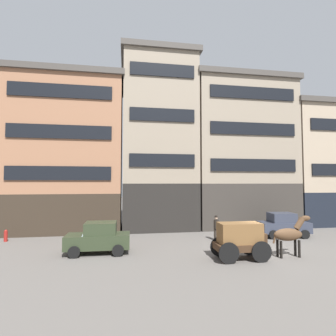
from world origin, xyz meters
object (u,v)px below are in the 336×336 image
Objects in this scene: sedan_parked_curb at (99,238)px; pedestrian_officer at (216,227)px; cargo_wagon at (241,238)px; draft_horse at (290,234)px; sedan_dark at (283,225)px; fire_hydrant_curbside at (6,235)px.

sedan_parked_curb is 8.33m from pedestrian_officer.
cargo_wagon is at bearing -17.68° from sedan_parked_curb.
sedan_parked_curb is (-10.75, 2.49, -0.36)m from draft_horse.
sedan_parked_curb is at bearing -165.14° from pedestrian_officer.
sedan_dark is 4.64× the size of fire_hydrant_curbside.
draft_horse reaches higher than fire_hydrant_curbside.
pedestrian_officer is at bearing 86.85° from cargo_wagon.
sedan_parked_curb reaches higher than fire_hydrant_curbside.
sedan_dark is at bearing 60.40° from draft_horse.
cargo_wagon is 16.11m from fire_hydrant_curbside.
sedan_dark is (2.87, 5.04, -0.36)m from draft_horse.
fire_hydrant_curbside is at bearing 148.22° from sedan_parked_curb.
cargo_wagon is 1.63× the size of pedestrian_officer.
draft_horse is 5.81m from sedan_dark.
draft_horse is 18.83m from fire_hydrant_curbside.
cargo_wagon reaches higher than sedan_parked_curb.
fire_hydrant_curbside is (-20.44, 1.67, -0.49)m from sedan_dark.
draft_horse is 0.61× the size of sedan_dark.
cargo_wagon is 8.19m from sedan_parked_curb.
cargo_wagon is at bearing -139.07° from sedan_dark.
draft_horse is at bearing -13.03° from sedan_parked_curb.
sedan_dark is 20.51m from fire_hydrant_curbside.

